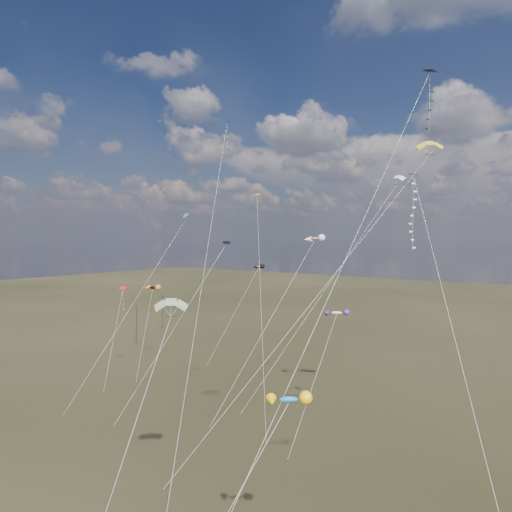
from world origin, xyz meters
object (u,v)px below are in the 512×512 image
Objects in this scene: diamond_black_high at (418,124)px; parafoil_yellow at (429,145)px; novelty_black_orange at (153,288)px; utility_pole_far at (163,311)px; utility_pole_near at (137,325)px.

diamond_black_high is 6.96m from parafoil_yellow.
diamond_black_high is 2.71× the size of novelty_black_orange.
utility_pole_far is 30.13m from novelty_black_orange.
utility_pole_far is 0.25× the size of parafoil_yellow.
parafoil_yellow is at bearing 98.25° from diamond_black_high.
diamond_black_high is at bearing -16.62° from utility_pole_near.
diamond_black_high reaches higher than utility_pole_far.
parafoil_yellow is 49.72m from novelty_black_orange.
diamond_black_high is 1.16× the size of parafoil_yellow.
diamond_black_high reaches higher than novelty_black_orange.
utility_pole_far is 0.22× the size of diamond_black_high.
parafoil_yellow is at bearing -10.56° from utility_pole_near.
utility_pole_far is 75.81m from parafoil_yellow.
diamond_black_high reaches higher than parafoil_yellow.
parafoil_yellow is at bearing -5.44° from novelty_black_orange.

